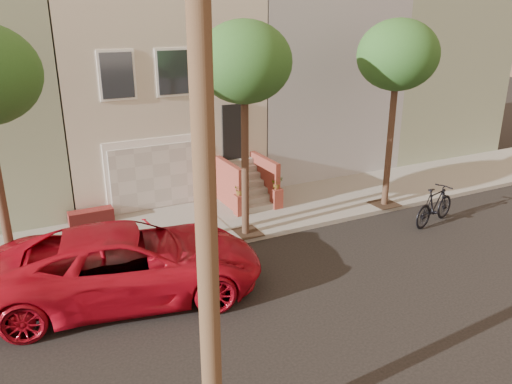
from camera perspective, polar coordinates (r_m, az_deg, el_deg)
name	(u,v)px	position (r m, az deg, el deg)	size (l,w,h in m)	color
ground	(280,307)	(12.25, 2.68, -12.87)	(90.00, 90.00, 0.00)	black
sidewalk	(199,224)	(16.53, -6.52, -3.67)	(40.00, 3.70, 0.15)	gray
house_row	(143,91)	(20.99, -12.70, 11.13)	(33.10, 11.70, 7.00)	beige
tree_mid	(244,64)	(14.31, -1.34, 14.32)	(2.70, 2.57, 6.30)	#2D2116
tree_right	(398,56)	(17.41, 15.75, 14.57)	(2.70, 2.57, 6.30)	#2D2116
pickup_truck	(129,263)	(12.63, -14.17, -7.78)	(2.96, 6.42, 1.78)	#A60B1A
motorcycle	(435,205)	(17.45, 19.59, -1.42)	(0.61, 2.16, 1.30)	black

